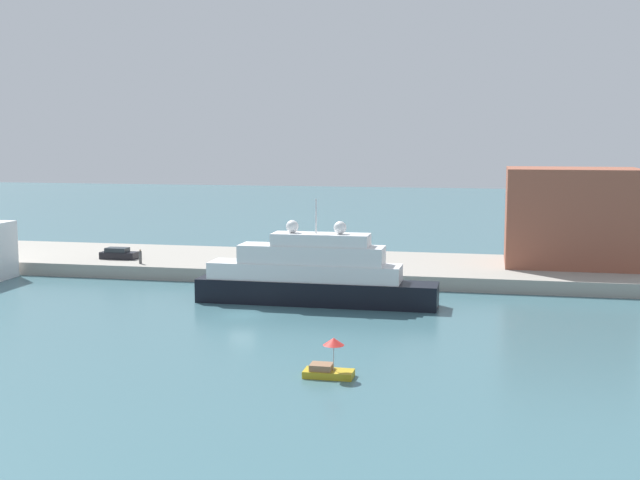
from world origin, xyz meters
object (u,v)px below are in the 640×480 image
at_px(small_motorboat, 329,365).
at_px(person_figure, 140,257).
at_px(mooring_bollard, 308,268).
at_px(parked_car, 119,254).
at_px(harbor_building, 571,217).
at_px(large_yacht, 313,276).

xyz_separation_m(small_motorboat, person_figure, (-30.51, 36.03, 1.51)).
bearing_deg(mooring_bollard, person_figure, 177.62).
bearing_deg(parked_car, harbor_building, 6.86).
bearing_deg(small_motorboat, person_figure, 130.26).
height_order(harbor_building, parked_car, harbor_building).
distance_m(harbor_building, parked_car, 55.93).
bearing_deg(large_yacht, mooring_bollard, 105.27).
xyz_separation_m(large_yacht, small_motorboat, (6.56, -24.54, -2.00)).
bearing_deg(large_yacht, harbor_building, 38.30).
bearing_deg(harbor_building, mooring_bollard, -160.31).
relative_size(person_figure, mooring_bollard, 2.54).
distance_m(large_yacht, person_figure, 26.57).
bearing_deg(parked_car, person_figure, -35.77).
relative_size(small_motorboat, person_figure, 1.98).
distance_m(large_yacht, parked_car, 31.89).
relative_size(large_yacht, parked_car, 5.38).
height_order(large_yacht, person_figure, large_yacht).
relative_size(harbor_building, mooring_bollard, 21.77).
distance_m(large_yacht, harbor_building, 34.65).
distance_m(small_motorboat, harbor_building, 50.59).
distance_m(parked_car, person_figure, 5.40).
bearing_deg(small_motorboat, harbor_building, 66.01).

